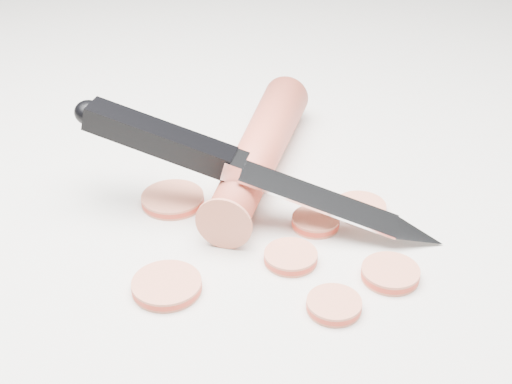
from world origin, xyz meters
name	(u,v)px	position (x,y,z in m)	size (l,w,h in m)	color
ground	(287,195)	(0.00, 0.00, 0.00)	(2.40, 2.40, 0.00)	silver
carrot	(260,151)	(-0.01, 0.03, 0.02)	(0.03, 0.03, 0.18)	#C3412E
carrot_slice_0	(167,286)	(-0.10, -0.07, 0.00)	(0.04, 0.04, 0.01)	#D16B4D
carrot_slice_1	(291,257)	(-0.02, -0.07, 0.00)	(0.03, 0.03, 0.01)	#D16B4D
carrot_slice_2	(360,208)	(0.04, -0.03, 0.00)	(0.03, 0.03, 0.01)	#D16B4D
carrot_slice_3	(316,222)	(0.00, -0.04, 0.00)	(0.03, 0.03, 0.01)	#D16B4D
carrot_slice_4	(390,273)	(0.02, -0.10, 0.00)	(0.03, 0.03, 0.01)	#D16B4D
carrot_slice_5	(173,199)	(-0.08, 0.02, 0.00)	(0.04, 0.04, 0.01)	#D16B4D
carrot_slice_6	(334,305)	(-0.02, -0.11, 0.00)	(0.03, 0.03, 0.01)	#D16B4D
kitchen_knife	(256,169)	(-0.03, -0.02, 0.04)	(0.21, 0.15, 0.07)	silver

